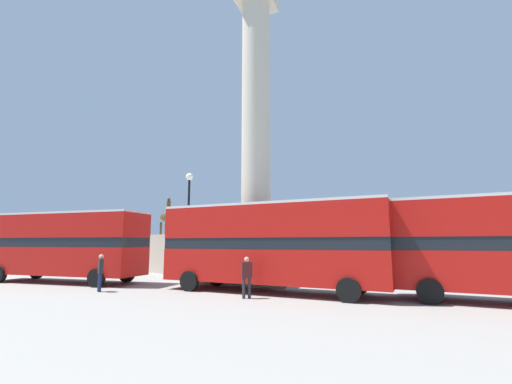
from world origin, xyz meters
name	(u,v)px	position (x,y,z in m)	size (l,w,h in m)	color
ground_plane	(256,281)	(0.00, 0.00, 0.00)	(200.00, 200.00, 0.00)	gray
monument_column	(256,172)	(0.00, 0.00, 7.08)	(5.64, 5.64, 21.48)	#BCB29E
bus_a	(66,244)	(-10.76, -4.99, 2.35)	(10.52, 3.47, 4.25)	#B7140F
bus_c	(271,243)	(2.56, -4.46, 2.40)	(11.40, 3.49, 4.34)	#B7140F
equestrian_statue	(167,250)	(-9.63, 3.90, 1.78)	(4.26, 3.66, 6.30)	#BCB29E
street_lamp	(188,216)	(-3.59, -2.42, 4.05)	(0.47, 0.47, 6.78)	black
pedestrian_near_lamp	(100,270)	(-5.54, -7.25, 1.05)	(0.50, 0.44, 1.83)	#192347
pedestrian_by_plinth	(247,275)	(2.10, -6.53, 1.02)	(0.48, 0.44, 1.79)	#28282D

